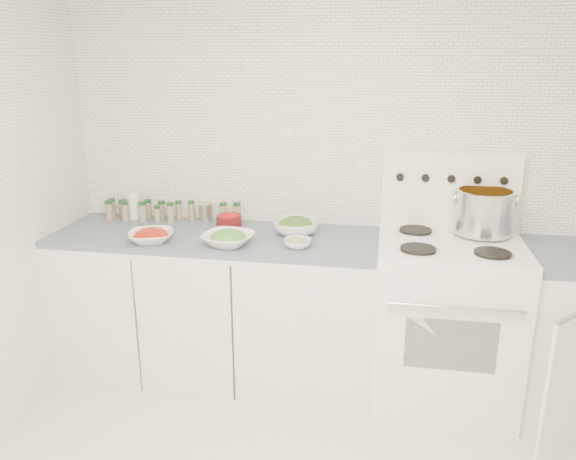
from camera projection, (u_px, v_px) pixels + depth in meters
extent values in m
cube|color=white|center=(365.00, 168.00, 3.26)|extent=(3.50, 0.02, 2.50)
cube|color=white|center=(218.00, 309.00, 3.34)|extent=(1.85, 0.62, 0.86)
cube|color=slate|center=(215.00, 237.00, 3.20)|extent=(1.85, 0.62, 0.03)
cube|color=white|center=(444.00, 323.00, 3.10)|extent=(0.76, 0.65, 0.92)
cube|color=black|center=(451.00, 345.00, 2.79)|extent=(0.45, 0.01, 0.28)
cylinder|color=silver|center=(455.00, 308.00, 2.69)|extent=(0.65, 0.02, 0.02)
cube|color=white|center=(451.00, 243.00, 2.96)|extent=(0.76, 0.65, 0.01)
cube|color=white|center=(449.00, 190.00, 3.17)|extent=(0.76, 0.06, 0.43)
cylinder|color=silver|center=(418.00, 250.00, 2.84)|extent=(0.21, 0.21, 0.01)
cylinder|color=black|center=(418.00, 249.00, 2.84)|extent=(0.18, 0.18, 0.01)
cylinder|color=silver|center=(492.00, 254.00, 2.78)|extent=(0.21, 0.21, 0.01)
cylinder|color=black|center=(493.00, 253.00, 2.78)|extent=(0.18, 0.18, 0.01)
cylinder|color=silver|center=(416.00, 231.00, 3.14)|extent=(0.21, 0.21, 0.01)
cylinder|color=black|center=(416.00, 230.00, 3.14)|extent=(0.18, 0.18, 0.01)
cylinder|color=silver|center=(482.00, 234.00, 3.08)|extent=(0.21, 0.21, 0.01)
cylinder|color=black|center=(483.00, 233.00, 3.08)|extent=(0.18, 0.18, 0.01)
cylinder|color=black|center=(400.00, 177.00, 3.17)|extent=(0.04, 0.02, 0.04)
cylinder|color=black|center=(425.00, 178.00, 3.14)|extent=(0.04, 0.02, 0.04)
cylinder|color=black|center=(451.00, 179.00, 3.12)|extent=(0.04, 0.02, 0.04)
cylinder|color=black|center=(477.00, 180.00, 3.10)|extent=(0.04, 0.02, 0.04)
cylinder|color=black|center=(504.00, 181.00, 3.07)|extent=(0.04, 0.02, 0.04)
cube|color=white|center=(569.00, 380.00, 2.62)|extent=(0.29, 0.30, 0.70)
cylinder|color=silver|center=(484.00, 211.00, 3.05)|extent=(0.31, 0.31, 0.24)
cylinder|color=orange|center=(486.00, 193.00, 3.02)|extent=(0.28, 0.28, 0.03)
torus|color=silver|center=(454.00, 198.00, 3.05)|extent=(0.01, 0.08, 0.08)
torus|color=silver|center=(516.00, 200.00, 3.00)|extent=(0.01, 0.08, 0.08)
imported|color=white|center=(151.00, 237.00, 3.06)|extent=(0.31, 0.31, 0.06)
ellipsoid|color=#AD250E|center=(151.00, 235.00, 3.06)|extent=(0.17, 0.17, 0.08)
imported|color=white|center=(228.00, 239.00, 3.01)|extent=(0.31, 0.31, 0.07)
ellipsoid|color=#2C8930|center=(228.00, 237.00, 3.00)|extent=(0.19, 0.19, 0.09)
imported|color=white|center=(296.00, 227.00, 3.19)|extent=(0.32, 0.32, 0.08)
ellipsoid|color=#225017|center=(296.00, 224.00, 3.18)|extent=(0.19, 0.19, 0.09)
imported|color=white|center=(297.00, 243.00, 2.98)|extent=(0.19, 0.19, 0.05)
ellipsoid|color=#2C5522|center=(297.00, 241.00, 2.97)|extent=(0.11, 0.11, 0.05)
cylinder|color=#5B0F10|center=(229.00, 221.00, 3.31)|extent=(0.15, 0.15, 0.08)
ellipsoid|color=#B30C11|center=(229.00, 217.00, 3.30)|extent=(0.11, 0.11, 0.05)
cylinder|color=white|center=(134.00, 206.00, 3.49)|extent=(0.09, 0.09, 0.16)
cylinder|color=gray|center=(206.00, 212.00, 3.45)|extent=(0.11, 0.11, 0.11)
cylinder|color=gray|center=(112.00, 209.00, 3.53)|extent=(0.04, 0.04, 0.10)
cylinder|color=#12401B|center=(111.00, 200.00, 3.51)|extent=(0.04, 0.04, 0.02)
cylinder|color=gray|center=(123.00, 210.00, 3.53)|extent=(0.05, 0.05, 0.09)
cylinder|color=#12401B|center=(122.00, 201.00, 3.52)|extent=(0.05, 0.05, 0.02)
cylinder|color=gray|center=(148.00, 210.00, 3.51)|extent=(0.04, 0.04, 0.10)
cylinder|color=#12401B|center=(148.00, 201.00, 3.49)|extent=(0.04, 0.04, 0.02)
cylinder|color=gray|center=(162.00, 211.00, 3.49)|extent=(0.04, 0.04, 0.09)
cylinder|color=#12401B|center=(161.00, 202.00, 3.48)|extent=(0.04, 0.04, 0.02)
cylinder|color=gray|center=(179.00, 211.00, 3.48)|extent=(0.04, 0.04, 0.10)
cylinder|color=#12401B|center=(178.00, 202.00, 3.46)|extent=(0.04, 0.04, 0.02)
cylinder|color=gray|center=(192.00, 212.00, 3.46)|extent=(0.04, 0.04, 0.11)
cylinder|color=#12401B|center=(191.00, 202.00, 3.45)|extent=(0.04, 0.04, 0.02)
cylinder|color=gray|center=(223.00, 214.00, 3.42)|extent=(0.04, 0.04, 0.10)
cylinder|color=#12401B|center=(223.00, 204.00, 3.41)|extent=(0.04, 0.04, 0.02)
cylinder|color=gray|center=(237.00, 214.00, 3.42)|extent=(0.04, 0.04, 0.11)
cylinder|color=#12401B|center=(237.00, 204.00, 3.40)|extent=(0.05, 0.05, 0.02)
cylinder|color=gray|center=(109.00, 212.00, 3.46)|extent=(0.04, 0.04, 0.10)
cylinder|color=#12401B|center=(108.00, 202.00, 3.44)|extent=(0.05, 0.05, 0.02)
cylinder|color=gray|center=(125.00, 212.00, 3.45)|extent=(0.04, 0.04, 0.10)
cylinder|color=#12401B|center=(124.00, 203.00, 3.43)|extent=(0.04, 0.04, 0.02)
cylinder|color=gray|center=(143.00, 213.00, 3.43)|extent=(0.05, 0.05, 0.11)
cylinder|color=#12401B|center=(142.00, 203.00, 3.41)|extent=(0.05, 0.05, 0.02)
cylinder|color=gray|center=(158.00, 216.00, 3.41)|extent=(0.04, 0.04, 0.09)
cylinder|color=#12401B|center=(157.00, 207.00, 3.40)|extent=(0.04, 0.04, 0.02)
cylinder|color=gray|center=(171.00, 214.00, 3.39)|extent=(0.04, 0.04, 0.11)
cylinder|color=#12401B|center=(170.00, 204.00, 3.37)|extent=(0.04, 0.04, 0.02)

